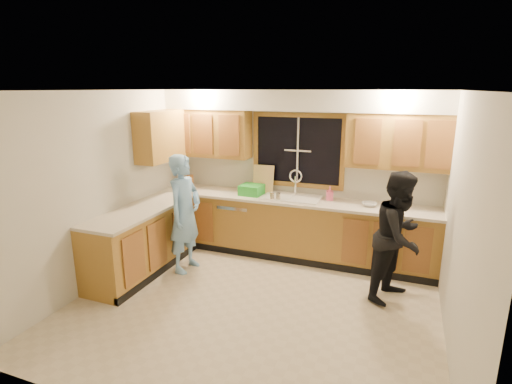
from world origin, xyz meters
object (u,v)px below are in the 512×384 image
Objects in this scene: knife_block at (190,181)px; soap_bottle at (330,193)px; stove at (115,256)px; dish_crate at (252,190)px; sink at (292,202)px; bowl at (369,204)px; dishwasher at (240,224)px; woman at (399,237)px; man at (185,214)px.

soap_bottle is (2.34, 0.01, 0.00)m from knife_block.
stove is 2.21m from dish_crate.
stove is (-1.80, -1.82, -0.41)m from sink.
sink is 2.60m from stove.
bowl is at bearing 31.74° from stove.
soap_bottle is at bearing 5.59° from dish_crate.
woman is (2.41, -0.77, 0.39)m from dishwasher.
dishwasher is 0.51× the size of woman.
man is 2.83m from woman.
stove is 1.06m from man.
woman reaches higher than stove.
soap_bottle reaches higher than dish_crate.
knife_block is at bearing 177.43° from sink.
woman is 0.90m from bowl.
dish_crate is 1.77m from bowl.
knife_block reaches higher than dishwasher.
soap_bottle is at bearing -35.00° from knife_block.
stove is 1.99m from knife_block.
man reaches higher than stove.
knife_block reaches higher than bowl.
woman is (2.82, 0.21, -0.03)m from man.
sink is 0.58m from soap_bottle.
sink reaches higher than knife_block.
stove is at bearing -122.77° from dish_crate.
woman is 3.47m from knife_block.
woman is 7.93× the size of knife_block.
knife_block is at bearing 30.44° from man.
knife_block is (0.01, 1.90, 0.57)m from stove.
sink is 1.80m from knife_block.
stove is at bearing -117.69° from dishwasher.
soap_bottle is (-1.01, 0.88, 0.22)m from woman.
bowl is (1.13, -0.01, 0.08)m from sink.
dish_crate reaches higher than bowl.
dishwasher is at bearing 62.31° from stove.
dish_crate is (-2.20, 0.76, 0.20)m from woman.
man is 2.12m from soap_bottle.
woman is at bearing -40.92° from soap_bottle.
sink is at bearing 0.99° from dishwasher.
soap_bottle is at bearing 4.41° from dishwasher.
soap_bottle is (1.81, 1.09, 0.19)m from man.
stove is at bearing -140.78° from soap_bottle.
woman reaches higher than dishwasher.
man is 1.04× the size of woman.
sink is 2.60× the size of dish_crate.
dishwasher is 1.53m from soap_bottle.
knife_block reaches higher than stove.
stove is 0.56× the size of woman.
man is at bearing -112.45° from dishwasher.
stove is 4.31× the size of bowl.
woman reaches higher than bowl.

